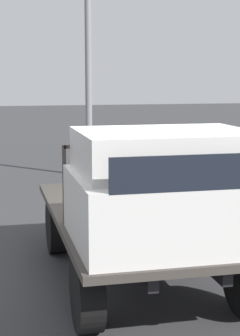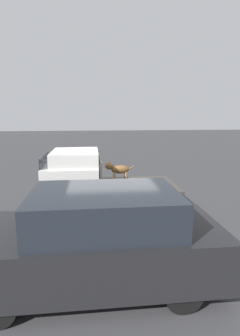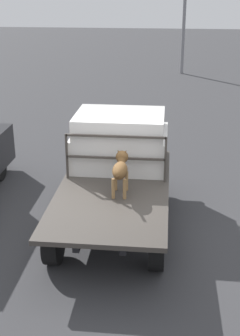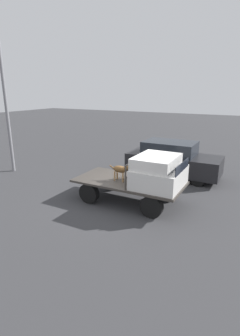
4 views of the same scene
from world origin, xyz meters
TOP-DOWN VIEW (x-y plane):
  - ground_plane at (0.00, 0.00)m, footprint 80.00×80.00m
  - flatbed_truck at (0.00, 0.00)m, footprint 4.04×1.98m
  - truck_cab at (1.14, 0.00)m, footprint 1.59×1.86m
  - truck_headboard at (0.31, 0.00)m, footprint 0.04×1.86m
  - dog at (-0.21, -0.15)m, footprint 0.96×0.26m

SIDE VIEW (x-z plane):
  - ground_plane at x=0.00m, z-range 0.00..0.00m
  - flatbed_truck at x=0.00m, z-range 0.19..1.02m
  - dog at x=-0.21m, z-range 0.92..1.64m
  - truck_cab at x=1.14m, z-range 0.80..1.88m
  - truck_headboard at x=0.31m, z-range 0.97..1.84m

